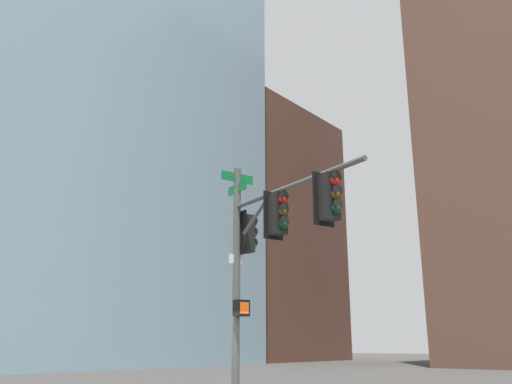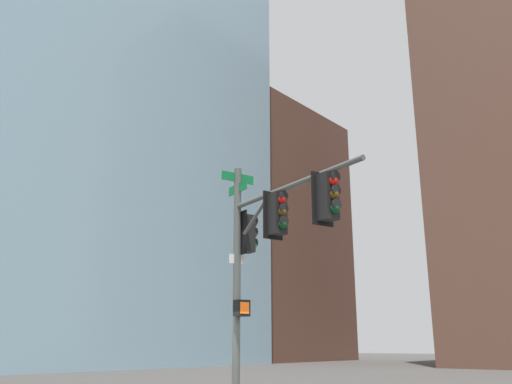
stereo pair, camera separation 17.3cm
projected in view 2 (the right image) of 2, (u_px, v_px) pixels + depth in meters
signal_pole_assembly at (266, 238)px, 13.23m from camera, size 2.03×5.00×6.32m
building_brick_midblock at (257, 236)px, 66.37m from camera, size 17.83×16.26×29.08m
building_glass_tower at (72, 27)px, 57.93m from camera, size 29.62×30.04×68.59m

